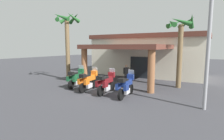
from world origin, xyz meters
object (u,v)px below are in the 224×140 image
at_px(motorcycle_maroon, 106,83).
at_px(motorcycle_blue, 126,86).
at_px(motorcycle_green, 76,78).
at_px(motel_building, 147,54).
at_px(roadside_sign, 211,7).
at_px(palm_tree_roadside, 67,32).
at_px(motorcycle_orange, 88,81).
at_px(pedestrian, 126,73).
at_px(palm_tree_near_portico, 180,37).

bearing_deg(motorcycle_maroon, motorcycle_blue, -97.36).
bearing_deg(motorcycle_green, motel_building, -28.29).
distance_m(motorcycle_maroon, motorcycle_blue, 1.50).
bearing_deg(roadside_sign, motel_building, 126.01).
bearing_deg(palm_tree_roadside, motorcycle_orange, -27.35).
relative_size(motel_building, roadside_sign, 1.66).
distance_m(motel_building, roadside_sign, 11.37).
xyz_separation_m(pedestrian, roadside_sign, (6.19, -3.40, 3.99)).
xyz_separation_m(palm_tree_roadside, palm_tree_near_portico, (9.41, 2.21, -0.57)).
relative_size(motorcycle_orange, palm_tree_near_portico, 0.41).
distance_m(motorcycle_maroon, palm_tree_roadside, 7.17).
xyz_separation_m(motorcycle_green, palm_tree_roadside, (-2.76, 1.86, 3.67)).
distance_m(palm_tree_near_portico, roadside_sign, 4.91).
distance_m(motorcycle_orange, pedestrian, 3.72).
distance_m(motorcycle_green, palm_tree_near_portico, 8.40).
bearing_deg(motorcycle_orange, motorcycle_blue, -96.48).
xyz_separation_m(motel_building, motorcycle_green, (-2.32, -8.74, -1.54)).
bearing_deg(roadside_sign, motorcycle_green, 178.70).
distance_m(motorcycle_maroon, pedestrian, 3.54).
xyz_separation_m(motorcycle_orange, motorcycle_maroon, (1.50, 0.03, 0.00)).
bearing_deg(palm_tree_near_portico, motorcycle_green, -148.54).
bearing_deg(motorcycle_orange, palm_tree_near_portico, -55.73).
bearing_deg(motel_building, motorcycle_blue, -78.72).
xyz_separation_m(motorcycle_maroon, palm_tree_roadside, (-5.76, 2.17, 3.67)).
xyz_separation_m(motorcycle_maroon, roadside_sign, (5.82, 0.11, 4.21)).
relative_size(motorcycle_green, palm_tree_roadside, 0.34).
xyz_separation_m(motorcycle_green, motorcycle_blue, (4.50, -0.35, 0.00)).
relative_size(motorcycle_green, pedestrian, 1.36).
height_order(pedestrian, palm_tree_near_portico, palm_tree_near_portico).
xyz_separation_m(motorcycle_green, motorcycle_maroon, (3.00, -0.31, 0.00)).
distance_m(pedestrian, palm_tree_roadside, 6.54).
height_order(motorcycle_green, roadside_sign, roadside_sign).
relative_size(motel_building, motorcycle_maroon, 5.55).
distance_m(motel_building, motorcycle_green, 9.17).
distance_m(motorcycle_blue, palm_tree_roadside, 8.43).
distance_m(motel_building, palm_tree_near_portico, 6.56).
bearing_deg(palm_tree_roadside, roadside_sign, -10.11).
relative_size(motorcycle_maroon, palm_tree_near_portico, 0.41).
relative_size(pedestrian, roadside_sign, 0.22).
bearing_deg(roadside_sign, motorcycle_maroon, -178.94).
height_order(motorcycle_orange, palm_tree_roadside, palm_tree_roadside).
distance_m(motorcycle_maroon, roadside_sign, 7.18).
bearing_deg(motel_building, pedestrian, -89.01).
distance_m(motorcycle_orange, motorcycle_maroon, 1.50).
bearing_deg(pedestrian, motorcycle_green, 79.92).
bearing_deg(motel_building, motorcycle_orange, -97.39).
bearing_deg(roadside_sign, motorcycle_orange, -178.92).
bearing_deg(roadside_sign, pedestrian, 151.20).
bearing_deg(motorcycle_orange, motorcycle_maroon, -95.12).
distance_m(palm_tree_roadside, palm_tree_near_portico, 9.69).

